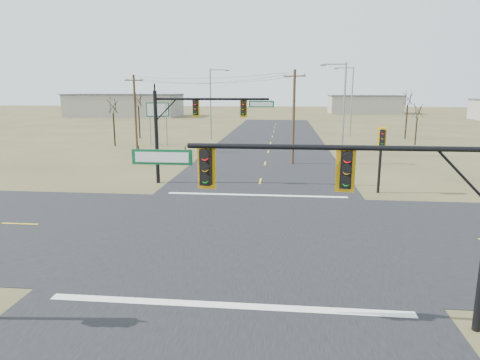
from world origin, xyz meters
name	(u,v)px	position (x,y,z in m)	size (l,w,h in m)	color
ground	(247,232)	(0.00, 0.00, 0.00)	(320.00, 320.00, 0.00)	brown
road_ew	(247,232)	(0.00, 0.00, 0.01)	(160.00, 14.00, 0.02)	black
road_ns	(247,232)	(0.00, 0.00, 0.01)	(14.00, 160.00, 0.02)	black
stop_bar_near	(227,305)	(0.00, -7.50, 0.03)	(12.00, 0.40, 0.01)	silver
stop_bar_far	(257,195)	(0.00, 7.50, 0.03)	(12.00, 0.40, 0.01)	silver
mast_arm_near	(340,183)	(3.37, -8.16, 4.36)	(10.32, 0.47, 5.97)	black
mast_arm_far	(196,117)	(-4.68, 10.76, 4.97)	(8.84, 0.50, 6.87)	black
pedestal_signal_ne	(382,145)	(8.25, 9.00, 3.29)	(0.67, 0.59, 4.53)	black
utility_pole_near	(294,116)	(2.60, 20.27, 4.57)	(2.01, 0.95, 8.74)	#4B3820
utility_pole_far	(135,112)	(-14.80, 26.44, 4.47)	(2.09, 0.25, 8.54)	#4B3820
highway_sign	(158,115)	(-14.14, 32.81, 3.84)	(2.66, 1.18, 5.35)	gray
streetlight_a	(342,104)	(7.70, 25.65, 5.43)	(2.69, 0.24, 9.68)	gray
streetlight_b	(350,98)	(11.42, 45.56, 5.75)	(2.85, 0.29, 10.25)	gray
streetlight_c	(212,100)	(-8.23, 38.95, 5.47)	(2.73, 0.38, 9.75)	gray
bare_tree_a	(113,105)	(-19.37, 31.34, 5.04)	(3.36, 3.36, 6.37)	black
bare_tree_b	(138,100)	(-19.16, 40.16, 5.53)	(3.54, 3.54, 6.91)	black
bare_tree_c	(418,110)	(18.36, 35.93, 4.43)	(2.69, 2.69, 5.64)	black
bare_tree_d	(408,98)	(19.09, 43.27, 5.81)	(3.38, 3.38, 7.22)	black
warehouse_left	(125,106)	(-40.00, 90.00, 2.75)	(28.00, 14.00, 5.50)	gray
warehouse_mid	(364,105)	(25.00, 110.00, 2.50)	(20.00, 12.00, 5.00)	gray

